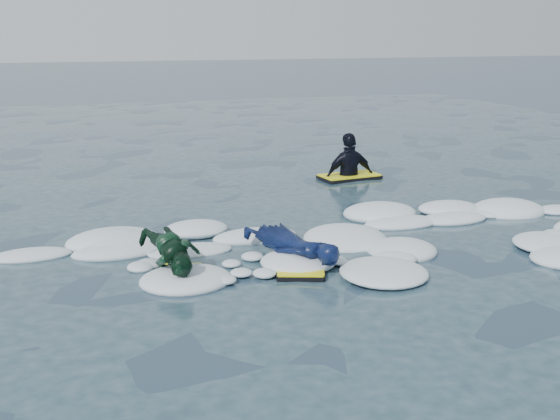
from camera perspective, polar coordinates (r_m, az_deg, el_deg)
The scene contains 5 objects.
ground at distance 7.95m, azimuth -4.68°, elevation -6.27°, with size 120.00×120.00×0.00m, color #1C3745.
foam_band at distance 8.90m, azimuth -6.27°, elevation -4.02°, with size 12.00×3.10×0.30m, color white, non-canonical shape.
prone_woman_unit at distance 8.68m, azimuth 1.17°, elevation -2.98°, with size 1.08×1.66×0.40m.
prone_child_unit at distance 8.35m, azimuth -8.62°, elevation -3.53°, with size 0.73×1.31×0.49m.
waiting_rider_unit at distance 13.67m, azimuth 5.65°, elevation 2.63°, with size 1.23×0.78×1.75m.
Camera 1 is at (-1.71, -7.24, 2.80)m, focal length 45.00 mm.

